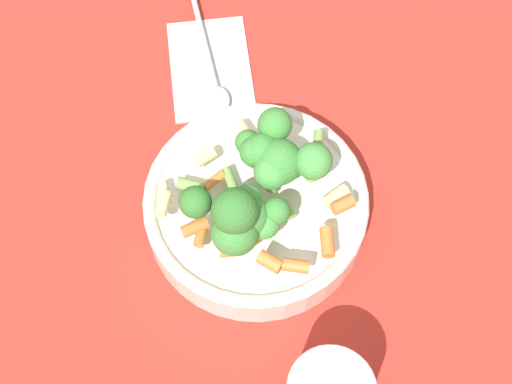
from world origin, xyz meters
name	(u,v)px	position (x,y,z in m)	size (l,w,h in m)	color
ground_plane	(256,217)	(0.00, 0.00, 0.00)	(3.00, 3.00, 0.00)	#B72D23
bowl	(256,206)	(0.00, 0.00, 0.03)	(0.24, 0.24, 0.05)	silver
pasta_salad	(257,189)	(-0.01, 0.01, 0.09)	(0.20, 0.17, 0.08)	#8CB766
napkin	(210,67)	(0.15, -0.14, 0.00)	(0.17, 0.18, 0.01)	#B2BCC6
spoon	(211,69)	(0.14, -0.14, 0.01)	(0.15, 0.15, 0.01)	silver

